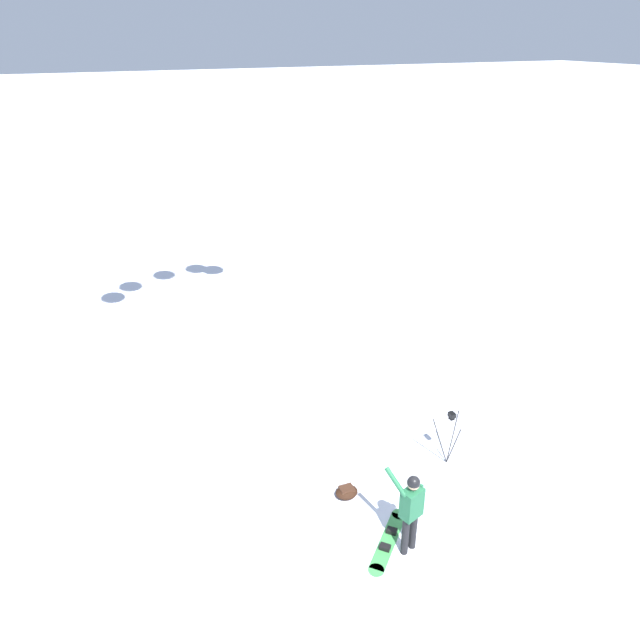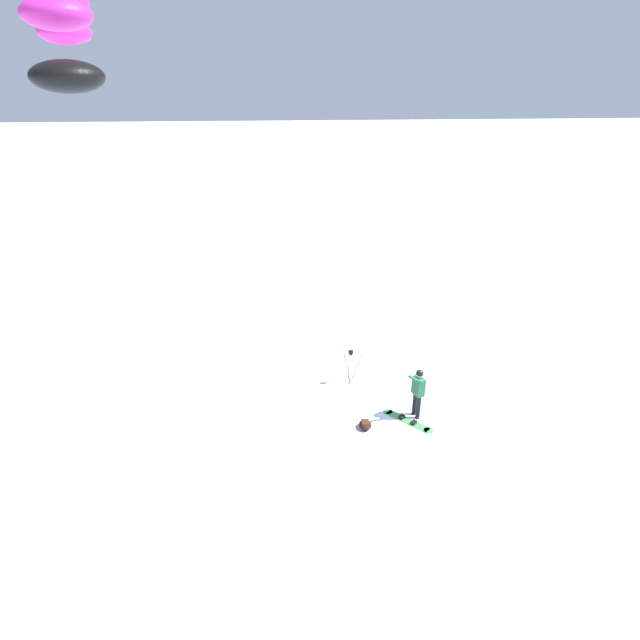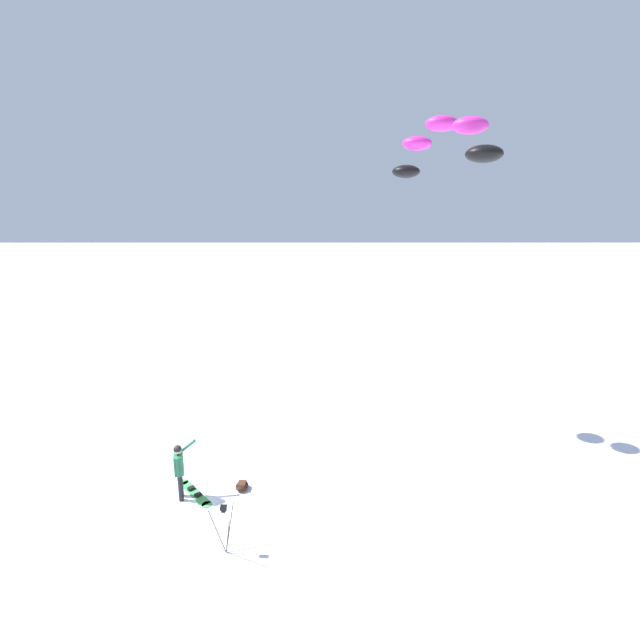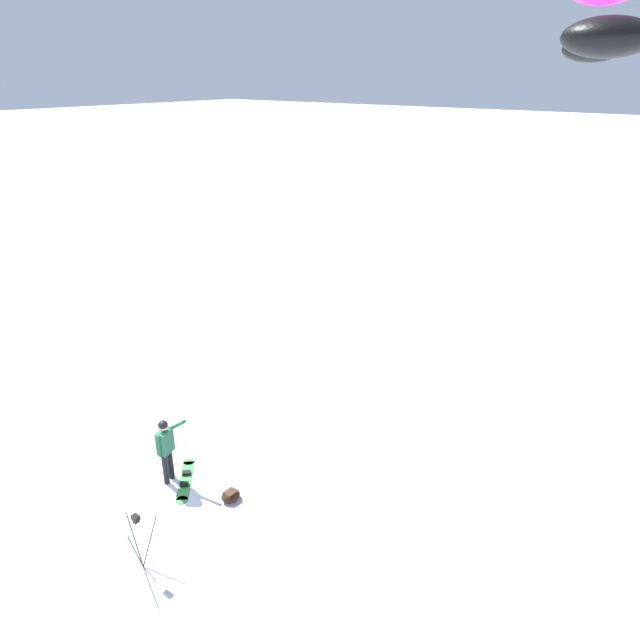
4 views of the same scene
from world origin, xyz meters
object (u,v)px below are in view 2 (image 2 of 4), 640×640
Objects in this scene: snowboard at (408,421)px; traction_kite at (65,42)px; gear_bag_large at (365,425)px; camera_tripod at (351,360)px; snowboarder at (418,388)px.

traction_kite reaches higher than snowboard.
traction_kite is 12.03m from gear_bag_large.
gear_bag_large is 0.37× the size of camera_tripod.
gear_bag_large is 2.69m from camera_tripod.
gear_bag_large is at bearing 1.17° from camera_tripod.
snowboard is at bearing -53.57° from snowboarder.
camera_tripod reaches higher than snowboard.
traction_kite reaches higher than camera_tripod.
snowboarder is 1.27× the size of snowboard.
camera_tripod is (-2.55, -0.05, 0.83)m from gear_bag_large.
snowboarder is at bearing 107.93° from traction_kite.
traction_kite is at bearing -70.87° from gear_bag_large.
gear_bag_large is (-2.09, 6.04, -10.19)m from traction_kite.
snowboarder reaches higher than gear_bag_large.
traction_kite is at bearing -72.07° from snowboarder.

